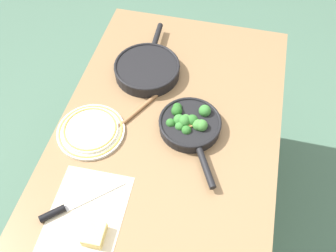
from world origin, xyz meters
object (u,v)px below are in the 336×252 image
(dinner_plate_stack, at_px, (91,130))
(skillet_broccoli, at_px, (190,124))
(grater_knife, at_px, (71,205))
(cheese_block, at_px, (94,234))
(skillet_eggs, at_px, (147,69))
(wooden_spoon, at_px, (148,102))

(dinner_plate_stack, bearing_deg, skillet_broccoli, -74.36)
(grater_knife, bearing_deg, skillet_broccoli, 8.71)
(skillet_broccoli, bearing_deg, grater_knife, -66.16)
(cheese_block, xyz_separation_m, dinner_plate_stack, (0.37, 0.15, -0.01))
(skillet_eggs, xyz_separation_m, cheese_block, (-0.72, -0.02, -0.01))
(skillet_broccoli, height_order, skillet_eggs, skillet_broccoli)
(skillet_eggs, distance_m, dinner_plate_stack, 0.37)
(skillet_broccoli, distance_m, skillet_eggs, 0.33)
(skillet_broccoli, relative_size, skillet_eggs, 0.88)
(skillet_broccoli, bearing_deg, cheese_block, -50.95)
(wooden_spoon, relative_size, cheese_block, 4.60)
(wooden_spoon, bearing_deg, cheese_block, -153.64)
(cheese_block, height_order, dinner_plate_stack, cheese_block)
(wooden_spoon, bearing_deg, skillet_broccoli, -86.25)
(cheese_block, bearing_deg, grater_knife, 55.26)
(skillet_eggs, relative_size, dinner_plate_stack, 1.64)
(cheese_block, bearing_deg, wooden_spoon, -1.98)
(skillet_broccoli, xyz_separation_m, grater_knife, (-0.40, 0.32, -0.02))
(skillet_broccoli, height_order, dinner_plate_stack, skillet_broccoli)
(skillet_eggs, height_order, dinner_plate_stack, skillet_eggs)
(wooden_spoon, xyz_separation_m, grater_knife, (-0.48, 0.13, 0.00))
(grater_knife, relative_size, cheese_block, 3.03)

